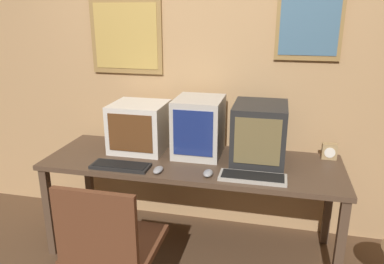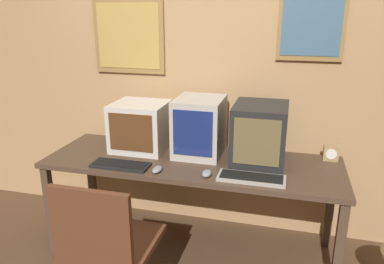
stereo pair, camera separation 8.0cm
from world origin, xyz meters
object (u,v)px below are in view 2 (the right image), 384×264
monitor_right (260,133)px  monitor_center (199,127)px  mouse_far_corner (207,173)px  office_chair (110,259)px  monitor_left (141,126)px  mouse_near_keyboard (157,169)px  desk_clock (331,153)px  keyboard_side (251,178)px  keyboard_main (120,165)px

monitor_right → monitor_center: bearing=176.1°
mouse_far_corner → office_chair: size_ratio=0.11×
monitor_left → mouse_near_keyboard: monitor_left is taller
mouse_near_keyboard → desk_clock: size_ratio=1.00×
monitor_left → monitor_right: monitor_right is taller
mouse_near_keyboard → monitor_center: bearing=63.9°
monitor_left → mouse_far_corner: monitor_left is taller
monitor_left → keyboard_side: (0.91, -0.36, -0.17)m
keyboard_main → mouse_far_corner: bearing=0.4°
monitor_right → mouse_near_keyboard: (-0.64, -0.37, -0.19)m
monitor_right → office_chair: 1.30m
monitor_center → monitor_left: bearing=-179.2°
monitor_left → mouse_near_keyboard: (0.27, -0.39, -0.17)m
monitor_left → desk_clock: 1.44m
mouse_near_keyboard → mouse_far_corner: bearing=3.2°
keyboard_side → monitor_right: bearing=88.0°
desk_clock → keyboard_side: bearing=-137.2°
keyboard_main → monitor_left: bearing=89.1°
monitor_right → keyboard_side: size_ratio=1.02×
monitor_left → keyboard_main: (-0.01, -0.38, -0.17)m
keyboard_main → mouse_near_keyboard: (0.28, -0.01, 0.00)m
monitor_left → mouse_near_keyboard: bearing=-55.2°
monitor_left → monitor_right: bearing=-1.5°
mouse_far_corner → desk_clock: 0.95m
mouse_near_keyboard → mouse_far_corner: size_ratio=1.11×
keyboard_side → mouse_near_keyboard: (-0.63, -0.03, 0.00)m
mouse_near_keyboard → office_chair: 0.65m
monitor_left → monitor_center: (0.47, 0.01, 0.03)m
monitor_center → mouse_near_keyboard: size_ratio=3.68×
desk_clock → office_chair: office_chair is taller
mouse_far_corner → keyboard_main: bearing=-179.6°
mouse_near_keyboard → monitor_right: bearing=29.8°
monitor_left → office_chair: (0.16, -0.93, -0.53)m
monitor_center → mouse_far_corner: bearing=-69.1°
monitor_left → office_chair: size_ratio=0.44×
mouse_near_keyboard → desk_clock: bearing=24.0°
mouse_near_keyboard → mouse_far_corner: (0.34, 0.02, 0.00)m
monitor_left → desk_clock: bearing=4.8°
monitor_right → mouse_far_corner: bearing=-131.0°
monitor_left → mouse_far_corner: bearing=-31.4°
monitor_center → mouse_far_corner: 0.45m
monitor_right → office_chair: bearing=-130.0°
monitor_center → mouse_far_corner: (0.14, -0.38, -0.20)m
mouse_near_keyboard → office_chair: (-0.11, -0.53, -0.36)m
monitor_center → mouse_near_keyboard: (-0.20, -0.40, -0.20)m
office_chair → keyboard_main: bearing=106.8°
monitor_left → monitor_center: bearing=0.8°
keyboard_side → keyboard_main: bearing=-178.8°
monitor_right → mouse_near_keyboard: monitor_right is taller
monitor_center → desk_clock: monitor_center is taller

